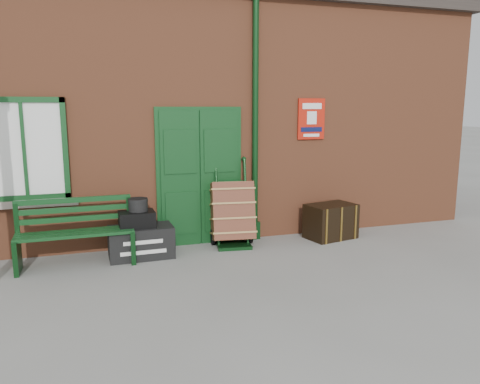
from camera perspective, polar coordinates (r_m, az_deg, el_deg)
name	(u,v)px	position (r m, az deg, el deg)	size (l,w,h in m)	color
ground	(245,269)	(6.68, 0.62, -9.42)	(80.00, 80.00, 0.00)	gray
station_building	(191,112)	(9.66, -6.05, 9.73)	(10.30, 4.30, 4.36)	brown
bench	(75,231)	(7.14, -19.43, -4.49)	(1.62, 0.53, 1.00)	#103C18
houdini_trunk	(141,242)	(7.29, -11.97, -5.97)	(0.96, 0.53, 0.48)	black
strongbox	(137,219)	(7.19, -12.47, -3.26)	(0.53, 0.38, 0.24)	black
hatbox	(138,205)	(7.18, -12.32, -1.52)	(0.29, 0.29, 0.19)	black
suitcase_back	(130,234)	(7.44, -13.32, -4.98)	(0.18, 0.45, 0.63)	tan
suitcase_front	(142,237)	(7.37, -11.84, -5.43)	(0.16, 0.40, 0.54)	tan
porter_trolley	(232,213)	(7.70, -0.98, -2.52)	(0.77, 0.82, 1.41)	black
dark_trunk	(331,221)	(8.29, 10.99, -3.51)	(0.83, 0.54, 0.60)	black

